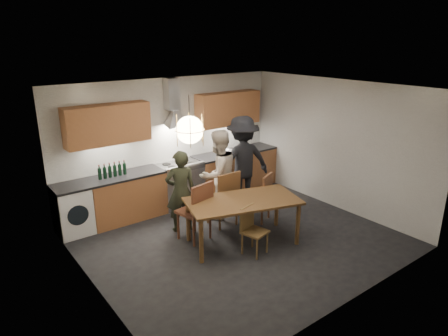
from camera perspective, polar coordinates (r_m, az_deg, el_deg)
ground at (r=7.10m, az=2.03°, el=-10.04°), size 5.00×5.00×0.00m
room_shell at (r=6.47m, az=2.19°, el=3.39°), size 5.02×4.52×2.61m
counter_run at (r=8.39m, az=-6.23°, el=-2.19°), size 5.00×0.62×0.90m
range_stove at (r=8.38m, az=-6.35°, el=-2.28°), size 0.90×0.60×0.92m
wall_fixtures at (r=8.10m, az=-7.15°, el=7.49°), size 4.30×0.54×1.10m
pendant_lamp at (r=5.73m, az=-4.93°, el=5.44°), size 0.43×0.43×0.70m
dining_table at (r=6.69m, az=2.69°, el=-5.29°), size 2.05×1.43×0.79m
chair_back_left at (r=6.79m, az=-3.77°, el=-5.71°), size 0.56×0.56×1.07m
chair_back_mid at (r=7.30m, az=0.18°, el=-3.92°), size 0.48×0.48×1.06m
chair_back_right at (r=7.58m, az=5.43°, el=-3.75°), size 0.56×0.56×0.94m
chair_front at (r=6.51m, az=3.92°, el=-8.37°), size 0.43×0.43×0.79m
person_left at (r=7.14m, az=-6.20°, el=-3.33°), size 0.63×0.51×1.50m
person_mid at (r=7.58m, az=-0.84°, el=-0.96°), size 0.91×0.74×1.74m
person_right at (r=8.18m, az=2.63°, el=0.96°), size 1.34×0.96×1.87m
mixing_bowl at (r=8.85m, az=0.35°, el=2.31°), size 0.35×0.35×0.07m
stock_pot at (r=9.11m, az=1.95°, el=3.01°), size 0.22×0.22×0.15m
wine_bottles at (r=7.63m, az=-15.67°, el=-0.24°), size 0.54×0.06×0.27m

